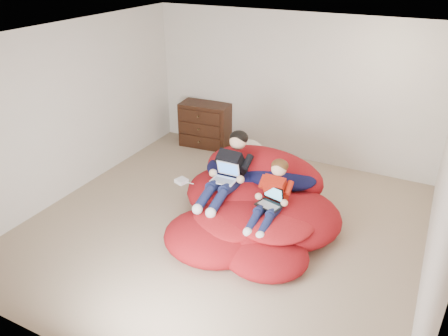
% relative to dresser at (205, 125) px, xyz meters
% --- Properties ---
extents(room_shell, '(5.10, 5.10, 2.77)m').
position_rel_dresser_xyz_m(room_shell, '(1.53, -2.25, -0.19)').
color(room_shell, tan).
rests_on(room_shell, ground).
extents(dresser, '(0.96, 0.56, 0.83)m').
position_rel_dresser_xyz_m(dresser, '(0.00, 0.00, 0.00)').
color(dresser, black).
rests_on(dresser, ground).
extents(beanbag_pile, '(2.31, 2.39, 0.88)m').
position_rel_dresser_xyz_m(beanbag_pile, '(1.86, -1.95, -0.16)').
color(beanbag_pile, '#A71219').
rests_on(beanbag_pile, ground).
extents(cream_pillow, '(0.43, 0.28, 0.28)m').
position_rel_dresser_xyz_m(cream_pillow, '(1.36, -1.03, 0.21)').
color(cream_pillow, beige).
rests_on(cream_pillow, beanbag_pile).
extents(older_boy, '(0.37, 1.21, 0.79)m').
position_rel_dresser_xyz_m(older_boy, '(1.44, -1.92, 0.30)').
color(older_boy, black).
rests_on(older_boy, beanbag_pile).
extents(younger_boy, '(0.30, 0.94, 0.70)m').
position_rel_dresser_xyz_m(younger_boy, '(2.18, -2.17, 0.22)').
color(younger_boy, red).
rests_on(younger_boy, beanbag_pile).
extents(laptop_white, '(0.33, 0.30, 0.23)m').
position_rel_dresser_xyz_m(laptop_white, '(1.44, -2.01, 0.22)').
color(laptop_white, silver).
rests_on(laptop_white, older_boy).
extents(laptop_black, '(0.36, 0.34, 0.23)m').
position_rel_dresser_xyz_m(laptop_black, '(2.18, -2.21, 0.15)').
color(laptop_black, black).
rests_on(laptop_black, younger_boy).
extents(power_adapter, '(0.19, 0.19, 0.06)m').
position_rel_dresser_xyz_m(power_adapter, '(0.77, -2.09, 0.01)').
color(power_adapter, silver).
rests_on(power_adapter, beanbag_pile).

